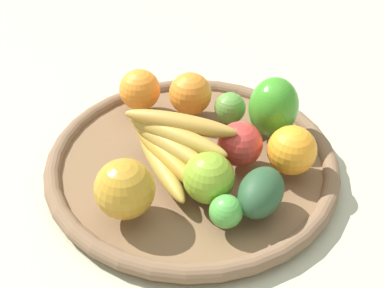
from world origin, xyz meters
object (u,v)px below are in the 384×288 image
object	(u,v)px
apple_0	(209,178)
orange_1	(292,150)
banana_bunch	(171,145)
apple_2	(125,189)
orange_0	(190,94)
orange_2	(140,90)
lime_1	(230,108)
bell_pepper	(274,107)
apple_1	(241,142)
lime_0	(226,211)
avocado	(261,192)

from	to	relation	value
apple_0	orange_1	bearing A→B (deg)	38.96
banana_bunch	apple_0	world-z (taller)	banana_bunch
apple_0	apple_2	xyz separation A→B (m)	(-0.10, -0.05, 0.00)
orange_0	orange_2	xyz separation A→B (m)	(-0.08, -0.01, -0.00)
orange_0	banana_bunch	bearing A→B (deg)	-88.12
banana_bunch	apple_2	xyz separation A→B (m)	(-0.03, -0.10, 0.00)
apple_0	orange_2	world-z (taller)	apple_0
lime_1	apple_2	bearing A→B (deg)	-113.04
orange_0	apple_2	distance (m)	0.24
banana_bunch	bell_pepper	world-z (taller)	bell_pepper
apple_1	lime_0	world-z (taller)	apple_1
banana_bunch	orange_0	world-z (taller)	banana_bunch
bell_pepper	lime_0	size ratio (longest dim) A/B	2.16
orange_2	lime_1	distance (m)	0.15
orange_2	apple_1	distance (m)	0.21
bell_pepper	orange_1	world-z (taller)	bell_pepper
apple_0	orange_1	xyz separation A→B (m)	(0.10, 0.08, 0.00)
banana_bunch	orange_1	distance (m)	0.17
orange_0	bell_pepper	bearing A→B (deg)	-10.17
orange_2	orange_1	xyz separation A→B (m)	(0.26, -0.10, 0.00)
orange_1	apple_2	size ratio (longest dim) A/B	0.89
orange_0	orange_2	distance (m)	0.08
orange_1	apple_0	bearing A→B (deg)	-141.04
bell_pepper	orange_2	xyz separation A→B (m)	(-0.22, 0.02, -0.01)
apple_2	lime_0	size ratio (longest dim) A/B	1.81
banana_bunch	orange_2	size ratio (longest dim) A/B	2.49
orange_2	apple_1	size ratio (longest dim) A/B	1.04
orange_1	lime_0	world-z (taller)	orange_1
banana_bunch	avocado	size ratio (longest dim) A/B	2.02
lime_1	apple_1	bearing A→B (deg)	-71.37
apple_1	lime_1	world-z (taller)	apple_1
orange_1	apple_2	xyz separation A→B (m)	(-0.20, -0.13, 0.00)
apple_0	lime_0	size ratio (longest dim) A/B	1.59
lime_0	avocado	bearing A→B (deg)	43.92
apple_2	lime_1	xyz separation A→B (m)	(0.10, 0.23, -0.01)
bell_pepper	apple_0	xyz separation A→B (m)	(-0.07, -0.17, -0.01)
apple_0	avocado	world-z (taller)	apple_0
apple_2	lime_1	distance (m)	0.25
apple_2	orange_0	bearing A→B (deg)	82.96
banana_bunch	lime_1	xyz separation A→B (m)	(0.06, 0.13, -0.01)
banana_bunch	lime_0	bearing A→B (deg)	-43.68
apple_2	lime_0	world-z (taller)	apple_2
apple_2	lime_1	size ratio (longest dim) A/B	1.57
apple_0	lime_1	size ratio (longest dim) A/B	1.38
banana_bunch	orange_0	xyz separation A→B (m)	(-0.00, 0.14, -0.00)
bell_pepper	apple_2	size ratio (longest dim) A/B	1.19
apple_0	lime_0	xyz separation A→B (m)	(0.03, -0.04, -0.01)
lime_1	orange_1	bearing A→B (deg)	-42.52
orange_2	apple_2	bearing A→B (deg)	-76.86
apple_0	banana_bunch	bearing A→B (deg)	142.69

